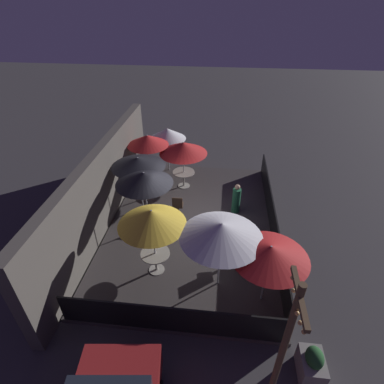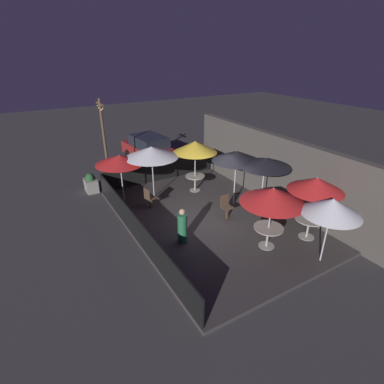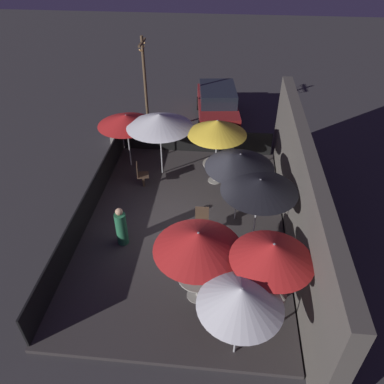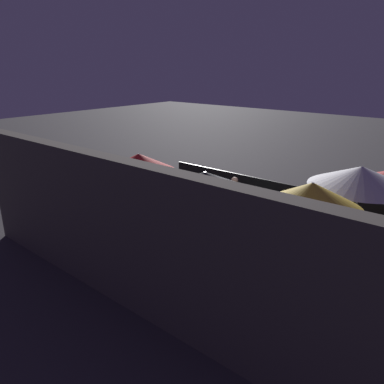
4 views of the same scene
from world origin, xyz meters
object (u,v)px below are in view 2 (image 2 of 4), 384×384
Objects in this scene: patron_0 at (182,227)px; patio_umbrella_0 at (273,195)px; patio_umbrella_6 at (152,152)px; patio_chair_1 at (226,206)px; parked_car_0 at (149,149)px; patio_chair_0 at (149,197)px; planter_box at (91,183)px; patio_umbrella_1 at (195,147)px; patio_umbrella_7 at (265,162)px; dining_table_1 at (195,179)px; patio_umbrella_5 at (332,207)px; dining_table_0 at (268,231)px; dining_table_2 at (309,222)px; patio_umbrella_2 at (316,184)px; patio_umbrella_3 at (236,156)px; patio_umbrella_4 at (120,160)px; light_post at (104,137)px.

patio_umbrella_0 is at bearing -30.10° from patron_0.
patio_chair_1 is (3.14, 1.70, -1.59)m from patio_umbrella_6.
patio_chair_1 is 0.22× the size of parked_car_0.
parked_car_0 reaches higher than patio_chair_0.
patio_umbrella_6 is 2.53× the size of planter_box.
patio_umbrella_1 is at bearing -4.59° from parked_car_0.
patio_umbrella_7 is (3.15, 1.23, 0.03)m from patio_umbrella_1.
patio_umbrella_6 reaches higher than dining_table_1.
patron_0 reaches higher than patio_chair_0.
patio_umbrella_0 reaches higher than patio_chair_1.
patio_umbrella_5 is at bearing 13.56° from patio_chair_1.
patron_0 is at bearing -125.76° from dining_table_0.
patio_umbrella_2 is at bearing 0.00° from dining_table_2.
patio_umbrella_0 is 0.95× the size of patio_umbrella_2.
parked_car_0 is (-10.09, 0.04, -1.19)m from patio_umbrella_0.
planter_box is at bearing -133.38° from patio_umbrella_3.
patron_0 reaches higher than dining_table_1.
patio_umbrella_1 is at bearing 80.75° from patio_umbrella_6.
patio_umbrella_7 is 4.08m from patron_0.
patio_chair_1 is at bearing -178.20° from dining_table_0.
patron_0 is at bearing 15.57° from planter_box.
patio_umbrella_3 is 4.48m from patio_umbrella_5.
parked_car_0 reaches higher than dining_table_0.
dining_table_2 is (6.11, 4.66, -1.28)m from patio_umbrella_4.
patio_umbrella_7 reaches higher than patron_0.
light_post is at bearing 84.58° from patio_chair_0.
parked_car_0 is (-5.60, 2.39, 0.22)m from patio_chair_0.
patio_umbrella_6 is (-2.35, -2.69, -0.05)m from patio_umbrella_3.
patio_umbrella_1 is 5.77m from dining_table_2.
patio_umbrella_7 is (-2.23, -0.18, 0.12)m from patio_umbrella_2.
patio_umbrella_7 is at bearing 143.43° from patio_umbrella_0.
dining_table_0 is at bearing 18.16° from patio_umbrella_6.
parked_car_0 is at bearing -175.53° from patio_umbrella_5.
dining_table_2 is (3.35, 0.69, -1.57)m from patio_umbrella_3.
patio_chair_0 is 0.73× the size of patron_0.
light_post reaches higher than parked_car_0.
dining_table_1 is at bearing 41.25° from light_post.
planter_box is 2.37m from light_post.
patio_umbrella_7 is 2.60× the size of dining_table_1.
patio_umbrella_5 is at bearing -8.24° from patio_umbrella_7.
patio_umbrella_1 is at bearing -0.00° from patio_chair_0.
patio_chair_1 reaches higher than patio_chair_0.
patio_umbrella_1 is 2.15m from patio_umbrella_3.
patio_umbrella_1 is 1.05× the size of patio_umbrella_2.
patron_0 is (1.37, -3.25, -1.60)m from patio_umbrella_3.
planter_box is at bearing -135.89° from patio_umbrella_6.
patio_chair_0 is (-1.44, -3.28, -1.67)m from patio_umbrella_3.
patio_umbrella_0 is 6.55m from patio_umbrella_4.
patio_chair_0 reaches higher than dining_table_2.
patio_umbrella_4 is 2.23× the size of planter_box.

